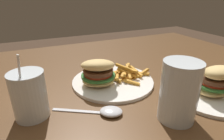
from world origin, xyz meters
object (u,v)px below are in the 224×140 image
at_px(meal_plate_near, 107,76).
at_px(spoon, 108,111).
at_px(beer_glass, 179,94).
at_px(juice_glass, 30,96).
at_px(meal_plate_far, 213,87).

distance_m(meal_plate_near, spoon, 0.17).
bearing_deg(beer_glass, meal_plate_near, -70.44).
height_order(meal_plate_near, beer_glass, beer_glass).
relative_size(meal_plate_near, juice_glass, 1.65).
distance_m(beer_glass, meal_plate_far, 0.18).
xyz_separation_m(beer_glass, meal_plate_far, (-0.17, -0.03, -0.04)).
bearing_deg(spoon, meal_plate_far, 21.83).
xyz_separation_m(meal_plate_near, meal_plate_far, (-0.25, 0.21, 0.00)).
bearing_deg(meal_plate_far, beer_glass, 10.52).
relative_size(meal_plate_near, beer_glass, 1.88).
bearing_deg(juice_glass, meal_plate_near, -162.03).
height_order(beer_glass, meal_plate_far, beer_glass).
distance_m(meal_plate_near, meal_plate_far, 0.33).
height_order(meal_plate_near, meal_plate_far, same).
bearing_deg(meal_plate_far, spoon, -9.82).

